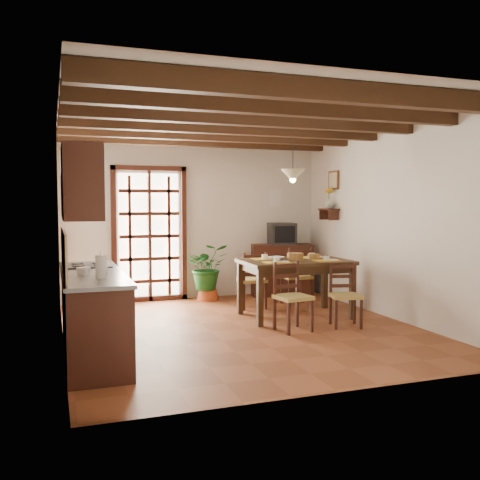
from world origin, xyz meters
name	(u,v)px	position (x,y,z in m)	size (l,w,h in m)	color
ground_plane	(243,329)	(0.00, 0.00, 0.00)	(5.00, 5.00, 0.00)	brown
room_shell	(243,191)	(0.00, 0.00, 1.82)	(4.52, 5.02, 2.81)	silver
ceiling_beams	(243,123)	(0.00, 0.00, 2.69)	(4.50, 4.34, 0.20)	black
french_door	(149,232)	(-0.80, 2.45, 1.18)	(1.26, 0.11, 2.32)	white
kitchen_counter	(92,312)	(-1.96, -0.60, 0.47)	(0.64, 2.25, 1.38)	#331710
upper_cabinet	(82,183)	(-2.08, -1.30, 1.85)	(0.35, 0.80, 0.70)	#331710
range_hood	(78,197)	(-2.05, -0.05, 1.73)	(0.38, 0.60, 0.54)	white
counter_items	(91,267)	(-1.95, -0.51, 0.96)	(0.50, 1.43, 0.25)	black
dining_table	(295,267)	(0.98, 0.48, 0.73)	(1.56, 1.02, 0.83)	#321F10
chair_near_left	(292,309)	(0.58, -0.30, 0.28)	(0.47, 0.45, 0.89)	#AC9649
chair_near_right	(345,307)	(1.35, -0.32, 0.27)	(0.48, 0.46, 0.85)	#AC9649
chair_far_left	(252,290)	(0.61, 1.27, 0.28)	(0.44, 0.42, 0.90)	#AC9649
chair_far_right	(297,287)	(1.38, 1.26, 0.30)	(0.46, 0.44, 0.95)	#AC9649
table_setting	(295,252)	(0.98, 0.48, 0.95)	(1.12, 0.75, 0.10)	gold
table_bowl	(276,258)	(0.71, 0.54, 0.86)	(0.22, 0.22, 0.05)	white
sideboard	(282,270)	(1.54, 2.23, 0.46)	(1.08, 0.49, 0.92)	#331710
crt_tv	(282,234)	(1.54, 2.22, 1.11)	(0.51, 0.48, 0.39)	black
fuse_box	(274,198)	(1.50, 2.48, 1.75)	(0.25, 0.03, 0.32)	white
plant_pot	(208,294)	(0.14, 2.17, 0.11)	(0.39, 0.39, 0.24)	#973916
potted_plant	(208,267)	(0.14, 2.17, 0.57)	(1.84, 1.57, 2.05)	#144C19
wall_shelf	(329,212)	(2.14, 1.60, 1.51)	(0.20, 0.42, 0.20)	#331710
shelf_vase	(329,204)	(2.14, 1.60, 1.65)	(0.15, 0.15, 0.15)	#B2BFB2
shelf_flowers	(329,191)	(2.14, 1.60, 1.86)	(0.14, 0.14, 0.36)	gold
framed_picture	(334,180)	(2.22, 1.60, 2.05)	(0.03, 0.32, 0.32)	brown
pendant_lamp	(293,174)	(0.98, 0.58, 2.08)	(0.36, 0.36, 0.84)	black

